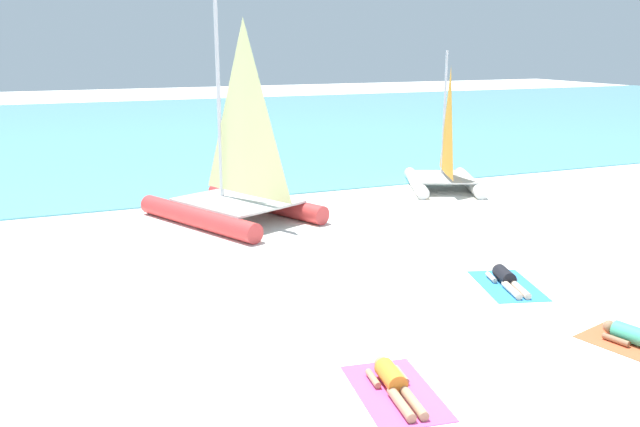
# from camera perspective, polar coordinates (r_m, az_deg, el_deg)

# --- Properties ---
(ground_plane) EXTENTS (120.00, 120.00, 0.00)m
(ground_plane) POSITION_cam_1_polar(r_m,az_deg,el_deg) (19.17, -4.87, -0.60)
(ground_plane) COLOR white
(ocean_water) EXTENTS (120.00, 40.00, 0.05)m
(ocean_water) POSITION_cam_1_polar(r_m,az_deg,el_deg) (41.15, -14.72, 6.99)
(ocean_water) COLOR #5BB2C1
(ocean_water) RESTS_ON ground
(sailboat_white) EXTENTS (3.50, 4.18, 4.66)m
(sailboat_white) POSITION_cam_1_polar(r_m,az_deg,el_deg) (23.50, 10.49, 3.72)
(sailboat_white) COLOR white
(sailboat_white) RESTS_ON ground
(sailboat_red) EXTENTS (4.72, 5.57, 6.19)m
(sailboat_red) POSITION_cam_1_polar(r_m,az_deg,el_deg) (19.11, -7.20, 2.14)
(sailboat_red) COLOR #CC3838
(sailboat_red) RESTS_ON ground
(towel_center_left) EXTENTS (1.35, 2.03, 0.01)m
(towel_center_left) POSITION_cam_1_polar(r_m,az_deg,el_deg) (10.08, 6.42, -14.84)
(towel_center_left) COLOR #D84C99
(towel_center_left) RESTS_ON ground
(sunbather_center_left) EXTENTS (0.62, 1.57, 0.30)m
(sunbather_center_left) POSITION_cam_1_polar(r_m,az_deg,el_deg) (10.08, 6.30, -14.05)
(sunbather_center_left) COLOR orange
(sunbather_center_left) RESTS_ON towel_center_left
(towel_center_right) EXTENTS (1.59, 2.13, 0.01)m
(towel_center_right) POSITION_cam_1_polar(r_m,az_deg,el_deg) (14.57, 15.61, -5.91)
(towel_center_right) COLOR #338CD8
(towel_center_right) RESTS_ON ground
(sunbather_center_right) EXTENTS (0.81, 1.55, 0.30)m
(sunbather_center_right) POSITION_cam_1_polar(r_m,az_deg,el_deg) (14.58, 15.55, -5.36)
(sunbather_center_right) COLOR black
(sunbather_center_right) RESTS_ON towel_center_right
(sunbather_rightmost) EXTENTS (0.78, 1.55, 0.30)m
(sunbather_rightmost) POSITION_cam_1_polar(r_m,az_deg,el_deg) (12.52, 25.50, -9.58)
(sunbather_rightmost) COLOR #3FB28C
(sunbather_rightmost) RESTS_ON towel_rightmost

